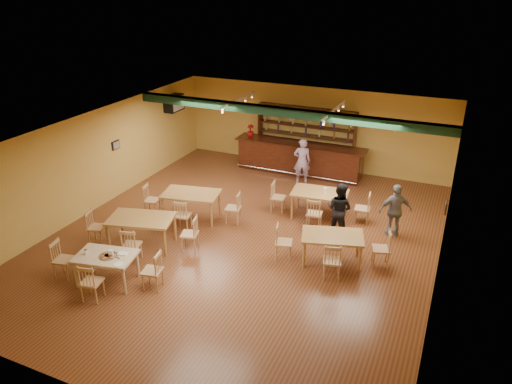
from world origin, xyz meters
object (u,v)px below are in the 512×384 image
at_px(patron_bar, 302,161).
at_px(dining_table_a, 192,206).
at_px(patron_right_a, 339,209).
at_px(dining_table_c, 142,232).
at_px(near_table, 107,269).
at_px(dining_table_b, 319,204).
at_px(dining_table_d, 332,248).
at_px(bar_counter, 299,158).

bearing_deg(patron_bar, dining_table_a, 41.27).
bearing_deg(dining_table_a, patron_right_a, -0.72).
xyz_separation_m(dining_table_c, near_table, (0.24, -1.72, -0.05)).
relative_size(dining_table_a, dining_table_c, 0.97).
bearing_deg(near_table, dining_table_b, 44.37).
bearing_deg(dining_table_d, bar_counter, 100.80).
bearing_deg(dining_table_b, patron_right_a, -51.22).
bearing_deg(patron_bar, near_table, 53.24).
xyz_separation_m(bar_counter, dining_table_a, (-1.71, -4.70, -0.16)).
bearing_deg(dining_table_a, bar_counter, 58.49).
bearing_deg(dining_table_d, dining_table_a, 155.44).
xyz_separation_m(dining_table_d, near_table, (-4.56, -2.99, -0.01)).
height_order(dining_table_b, patron_bar, patron_bar).
bearing_deg(patron_bar, dining_table_c, 46.70).
distance_m(dining_table_d, patron_right_a, 1.52).
relative_size(near_table, patron_right_a, 0.88).
height_order(dining_table_c, patron_bar, patron_bar).
distance_m(bar_counter, dining_table_b, 3.54).
height_order(near_table, patron_bar, patron_bar).
relative_size(dining_table_b, near_table, 1.20).
distance_m(dining_table_b, dining_table_c, 5.17).
relative_size(bar_counter, patron_bar, 3.00).
bearing_deg(dining_table_c, dining_table_d, -0.63).
bearing_deg(near_table, patron_bar, 62.01).
xyz_separation_m(dining_table_a, dining_table_b, (3.42, 1.60, -0.00)).
relative_size(bar_counter, near_table, 3.52).
xyz_separation_m(dining_table_c, dining_table_d, (4.80, 1.27, -0.04)).
xyz_separation_m(dining_table_c, patron_bar, (2.45, 5.80, 0.38)).
xyz_separation_m(near_table, patron_bar, (2.21, 7.52, 0.43)).
xyz_separation_m(bar_counter, near_table, (-1.83, -8.35, -0.20)).
distance_m(dining_table_c, patron_bar, 6.31).
xyz_separation_m(dining_table_a, patron_right_a, (4.22, 0.80, 0.36)).
bearing_deg(patron_bar, dining_table_d, 97.01).
distance_m(near_table, patron_bar, 7.85).
bearing_deg(bar_counter, dining_table_c, -107.40).
bearing_deg(patron_right_a, dining_table_d, 112.98).
height_order(dining_table_b, near_table, dining_table_b).
height_order(dining_table_a, dining_table_d, dining_table_a).
height_order(dining_table_a, patron_right_a, patron_right_a).
distance_m(dining_table_a, dining_table_d, 4.49).
xyz_separation_m(patron_bar, patron_right_a, (2.13, -3.07, -0.03)).
relative_size(dining_table_a, dining_table_b, 1.01).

